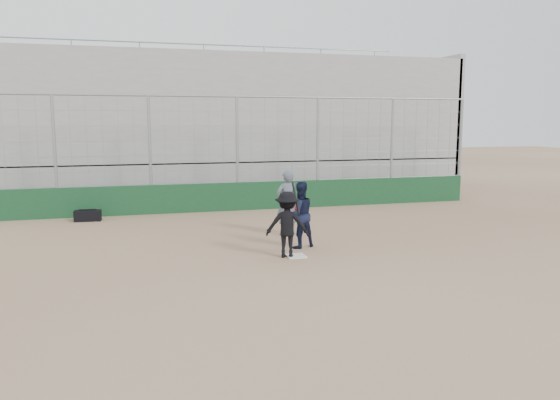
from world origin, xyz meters
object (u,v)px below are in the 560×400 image
object	(u,v)px
catcher_crouched	(300,226)
umpire	(287,206)
batter_at_plate	(287,224)
equipment_bag	(88,216)

from	to	relation	value
catcher_crouched	umpire	size ratio (longest dim) A/B	0.69
batter_at_plate	equipment_bag	size ratio (longest dim) A/B	2.05
batter_at_plate	umpire	xyz separation A→B (m)	(0.70, 2.42, 0.04)
batter_at_plate	equipment_bag	distance (m)	7.82
catcher_crouched	umpire	bearing A→B (deg)	85.23
catcher_crouched	equipment_bag	bearing A→B (deg)	135.37
equipment_bag	batter_at_plate	bearing A→B (deg)	-51.74
umpire	equipment_bag	world-z (taller)	umpire
umpire	batter_at_plate	bearing A→B (deg)	60.55
batter_at_plate	catcher_crouched	world-z (taller)	batter_at_plate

